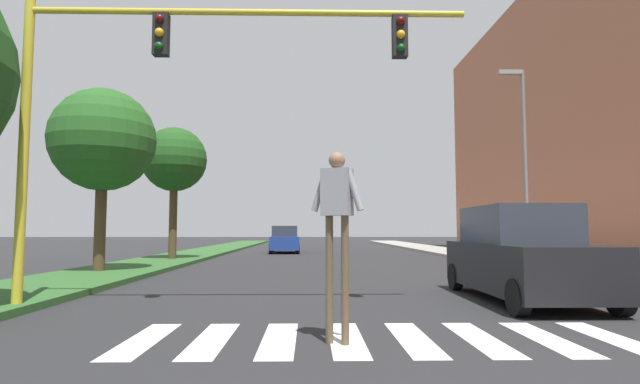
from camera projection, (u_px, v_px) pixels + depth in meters
name	position (u px, v px, depth m)	size (l,w,h in m)	color
ground_plane	(325.00, 254.00, 29.67)	(140.00, 140.00, 0.00)	#262628
crosswalk	(380.00, 339.00, 6.63)	(6.75, 2.20, 0.01)	silver
median_strip	(193.00, 255.00, 27.52)	(3.19, 64.00, 0.15)	#2D5B28
tree_mid	(103.00, 141.00, 16.21)	(3.37, 3.37, 5.95)	#4C3823
tree_far	(174.00, 160.00, 22.82)	(2.96, 2.96, 6.04)	#4C3823
sidewalk_right	(464.00, 254.00, 27.85)	(3.00, 64.00, 0.15)	#9E9991
traffic_light_gantry	(156.00, 75.00, 9.15)	(8.23, 0.30, 6.00)	gold
street_lamp_right	(522.00, 148.00, 18.91)	(1.02, 0.24, 7.50)	slate
pedestrian_performer	(337.00, 215.00, 6.46)	(0.71, 0.40, 2.49)	brown
suv_crossing	(521.00, 255.00, 10.31)	(2.00, 4.62, 1.97)	black
sedan_midblock	(285.00, 240.00, 31.35)	(2.01, 4.31, 1.70)	navy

